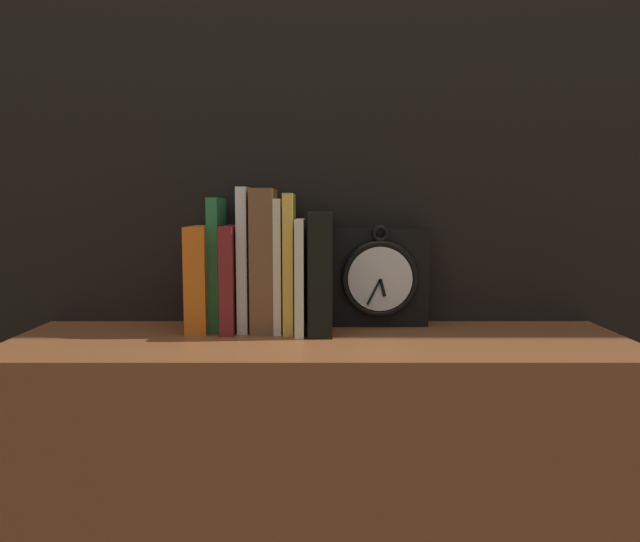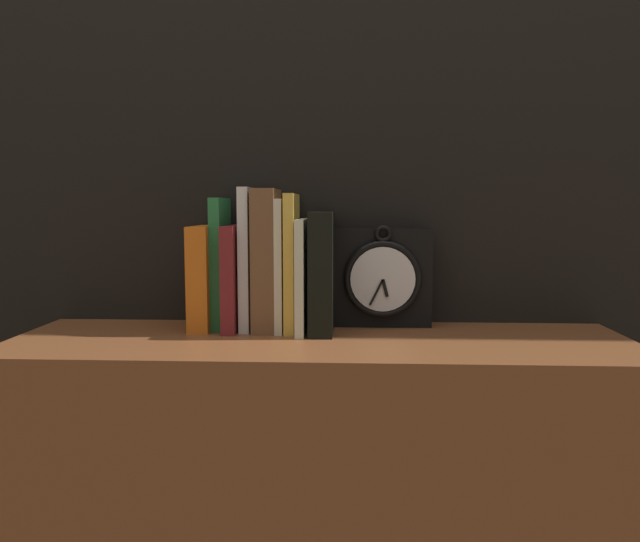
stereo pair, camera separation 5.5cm
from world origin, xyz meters
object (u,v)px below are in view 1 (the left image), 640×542
at_px(clock, 378,277).
at_px(book_slot3_white, 245,259).
at_px(book_slot2_maroon, 231,278).
at_px(book_slot6_yellow, 289,262).
at_px(book_slot4_brown, 264,260).
at_px(book_slot1_green, 217,264).
at_px(book_slot5_cream, 279,265).
at_px(book_slot7_cream, 300,275).
at_px(book_slot8_black, 318,272).
at_px(book_slot0_orange, 201,278).

bearing_deg(clock, book_slot3_white, -172.91).
relative_size(book_slot2_maroon, book_slot6_yellow, 0.77).
bearing_deg(book_slot4_brown, book_slot6_yellow, -2.22).
relative_size(clock, book_slot6_yellow, 0.77).
relative_size(book_slot1_green, book_slot5_cream, 1.01).
height_order(book_slot1_green, book_slot3_white, book_slot3_white).
bearing_deg(book_slot4_brown, book_slot3_white, 172.37).
distance_m(book_slot2_maroon, book_slot3_white, 0.04).
bearing_deg(book_slot4_brown, book_slot2_maroon, -175.94).
relative_size(book_slot7_cream, book_slot8_black, 0.94).
distance_m(book_slot3_white, book_slot4_brown, 0.03).
bearing_deg(book_slot3_white, book_slot7_cream, -10.18).
height_order(clock, book_slot8_black, book_slot8_black).
xyz_separation_m(book_slot4_brown, book_slot8_black, (0.10, -0.01, -0.02)).
relative_size(book_slot5_cream, book_slot6_yellow, 0.96).
distance_m(clock, book_slot4_brown, 0.22).
bearing_deg(clock, book_slot6_yellow, -167.37).
relative_size(book_slot3_white, book_slot7_cream, 1.28).
height_order(book_slot0_orange, book_slot2_maroon, book_slot2_maroon).
xyz_separation_m(clock, book_slot6_yellow, (-0.17, -0.04, 0.03)).
xyz_separation_m(clock, book_slot4_brown, (-0.21, -0.04, 0.04)).
xyz_separation_m(book_slot0_orange, book_slot2_maroon, (0.06, -0.01, 0.00)).
bearing_deg(book_slot2_maroon, book_slot8_black, -3.38).
distance_m(book_slot2_maroon, book_slot6_yellow, 0.11).
distance_m(book_slot0_orange, book_slot7_cream, 0.18).
relative_size(clock, book_slot0_orange, 1.01).
distance_m(book_slot4_brown, book_slot8_black, 0.10).
height_order(book_slot1_green, book_slot2_maroon, book_slot1_green).
xyz_separation_m(book_slot1_green, book_slot7_cream, (0.15, -0.02, -0.02)).
bearing_deg(book_slot6_yellow, book_slot7_cream, -30.23).
height_order(book_slot0_orange, book_slot6_yellow, book_slot6_yellow).
height_order(book_slot1_green, book_slot4_brown, book_slot4_brown).
bearing_deg(book_slot5_cream, book_slot8_black, -10.48).
bearing_deg(book_slot4_brown, clock, 9.47).
relative_size(book_slot4_brown, book_slot6_yellow, 1.04).
bearing_deg(clock, book_slot0_orange, -173.98).
height_order(book_slot3_white, book_slot6_yellow, book_slot3_white).
xyz_separation_m(book_slot1_green, book_slot2_maroon, (0.03, -0.01, -0.02)).
distance_m(book_slot5_cream, book_slot6_yellow, 0.02).
bearing_deg(clock, book_slot7_cream, -161.49).
distance_m(book_slot2_maroon, book_slot4_brown, 0.07).
relative_size(book_slot1_green, book_slot4_brown, 0.94).
relative_size(book_slot2_maroon, book_slot7_cream, 0.94).
bearing_deg(book_slot4_brown, book_slot0_orange, 179.61).
distance_m(clock, book_slot3_white, 0.25).
height_order(book_slot0_orange, book_slot8_black, book_slot8_black).
height_order(book_slot3_white, book_slot5_cream, book_slot3_white).
height_order(book_slot1_green, book_slot5_cream, book_slot1_green).
relative_size(clock, book_slot8_black, 0.89).
distance_m(book_slot5_cream, book_slot7_cream, 0.04).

